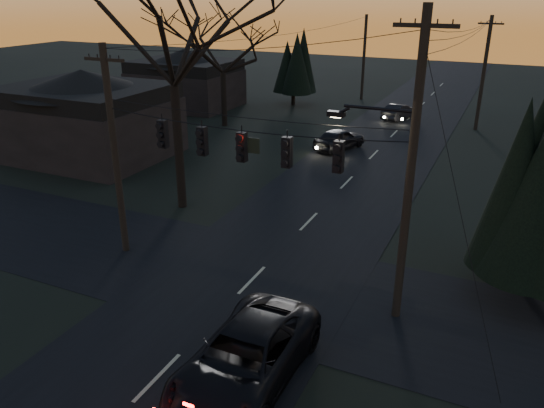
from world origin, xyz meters
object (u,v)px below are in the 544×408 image
at_px(bare_tree_left, 170,31).
at_px(sedan_oncoming_b, 399,112).
at_px(utility_pole_far_r, 475,130).
at_px(sedan_oncoming_a, 339,139).
at_px(suv_near, 246,357).
at_px(utility_pole_right, 395,315).
at_px(utility_pole_far_l, 361,99).
at_px(utility_pole_left, 126,250).

bearing_deg(bare_tree_left, sedan_oncoming_b, 76.44).
bearing_deg(utility_pole_far_r, sedan_oncoming_b, 171.25).
distance_m(utility_pole_far_r, bare_tree_left, 27.24).
bearing_deg(sedan_oncoming_a, bare_tree_left, 91.46).
bearing_deg(suv_near, utility_pole_far_r, 84.79).
relative_size(utility_pole_right, bare_tree_left, 0.82).
height_order(suv_near, sedan_oncoming_a, suv_near).
distance_m(bare_tree_left, sedan_oncoming_a, 15.83).
bearing_deg(utility_pole_far_r, suv_near, -95.42).
height_order(utility_pole_far_l, bare_tree_left, bare_tree_left).
xyz_separation_m(suv_near, sedan_oncoming_a, (-4.89, 23.30, -0.08)).
distance_m(utility_pole_left, utility_pole_far_l, 36.00).
bearing_deg(utility_pole_right, utility_pole_left, 180.00).
distance_m(utility_pole_far_r, sedan_oncoming_a, 12.63).
height_order(utility_pole_right, suv_near, utility_pole_right).
height_order(utility_pole_left, suv_near, utility_pole_left).
bearing_deg(suv_near, sedan_oncoming_b, 95.53).
bearing_deg(utility_pole_left, utility_pole_right, 0.00).
relative_size(utility_pole_far_r, bare_tree_left, 0.70).
xyz_separation_m(sedan_oncoming_a, sedan_oncoming_b, (1.73, 10.70, -0.09)).
distance_m(sedan_oncoming_a, sedan_oncoming_b, 10.84).
bearing_deg(utility_pole_far_r, utility_pole_right, -90.00).
xyz_separation_m(utility_pole_far_l, sedan_oncoming_a, (3.47, -17.73, 0.72)).
relative_size(bare_tree_left, suv_near, 2.11).
bearing_deg(utility_pole_right, utility_pole_far_l, 107.72).
bearing_deg(sedan_oncoming_a, suv_near, 120.33).
height_order(utility_pole_left, utility_pole_far_r, same).
bearing_deg(utility_pole_left, sedan_oncoming_a, 79.24).
relative_size(utility_pole_left, utility_pole_far_r, 1.00).
bearing_deg(utility_pole_far_l, sedan_oncoming_a, -78.92).
relative_size(utility_pole_left, suv_near, 1.47).
bearing_deg(utility_pole_right, utility_pole_far_r, 90.00).
xyz_separation_m(utility_pole_left, bare_tree_left, (-0.56, 5.11, 8.54)).
height_order(utility_pole_left, utility_pole_far_l, utility_pole_left).
bearing_deg(utility_pole_left, sedan_oncoming_b, 79.82).
distance_m(utility_pole_right, sedan_oncoming_a, 19.97).
relative_size(bare_tree_left, sedan_oncoming_a, 2.88).
distance_m(bare_tree_left, sedan_oncoming_b, 25.79).
bearing_deg(utility_pole_left, utility_pole_far_l, 90.00).
xyz_separation_m(bare_tree_left, sedan_oncoming_a, (4.03, 13.16, -7.82)).
distance_m(bare_tree_left, suv_near, 15.56).
bearing_deg(sedan_oncoming_a, utility_pole_right, 132.19).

